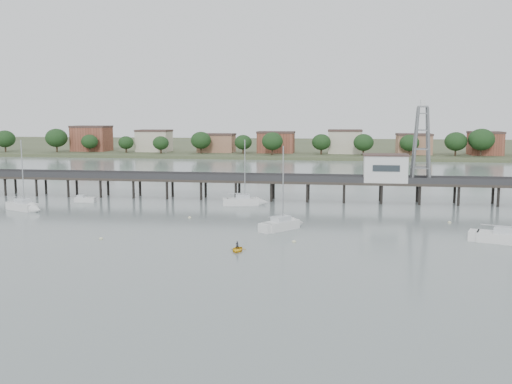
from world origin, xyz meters
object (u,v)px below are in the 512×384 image
Objects in this scene: sailboat_b at (27,207)px; sailboat_f at (249,202)px; white_tender at (85,200)px; pier at (255,181)px; sailboat_c at (287,224)px; yellow_dinghy at (237,251)px; lattice_tower at (421,145)px.

sailboat_f is at bearing 43.56° from sailboat_b.
sailboat_f reaches higher than white_tender.
sailboat_b is (-37.34, -18.96, -3.15)m from pier.
white_tender is (-31.82, -1.12, -0.18)m from sailboat_f.
sailboat_c is at bearing -81.64° from sailboat_f.
white_tender is at bearing -166.11° from pier.
sailboat_b is 4.78× the size of yellow_dinghy.
pier reaches higher than yellow_dinghy.
yellow_dinghy is at bearing -47.86° from white_tender.
sailboat_c is 3.22× the size of white_tender.
white_tender is at bearing 167.24° from sailboat_f.
sailboat_c is at bearing 71.02° from yellow_dinghy.
pier is 33.03m from white_tender.
white_tender is (5.45, 11.08, -0.18)m from sailboat_b.
lattice_tower is 33.94m from sailboat_f.
sailboat_c is at bearing -30.05° from white_tender.
yellow_dinghy is at bearing -122.49° from lattice_tower.
sailboat_b reaches higher than sailboat_c.
lattice_tower is at bearing 40.83° from sailboat_b.
yellow_dinghy is (4.30, -42.71, -3.79)m from pier.
sailboat_f is at bearing -90.65° from pier.
sailboat_c is 0.99× the size of sailboat_b.
lattice_tower is at bearing 0.00° from pier.
lattice_tower is 3.89× the size of white_tender.
sailboat_c is at bearing -72.20° from pier.
white_tender is at bearing 134.55° from yellow_dinghy.
lattice_tower is at bearing 55.95° from yellow_dinghy.
pier is 37.68× the size of white_tender.
sailboat_c is 1.00× the size of sailboat_f.
sailboat_b is 1.02× the size of sailboat_f.
sailboat_f is (-9.03, 21.12, 0.00)m from sailboat_c.
sailboat_c is 45.48m from white_tender.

